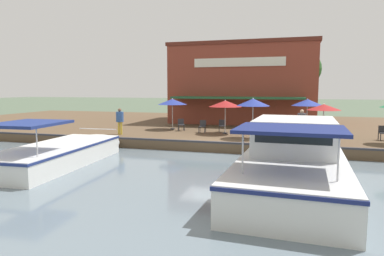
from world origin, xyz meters
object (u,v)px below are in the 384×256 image
(waterfront_restaurant, at_px, (245,84))
(patio_umbrella_near_quay_edge, at_px, (324,107))
(patio_umbrella_mid_patio_left, at_px, (307,102))
(motorboat_distant_upstream, at_px, (293,161))
(person_near_entrance, at_px, (120,118))
(patio_umbrella_far_corner, at_px, (253,102))
(patio_umbrella_back_row, at_px, (172,102))
(cafe_chair_mid_patio, at_px, (181,124))
(cafe_chair_back_row_seat, at_px, (203,126))
(patio_umbrella_by_entrance, at_px, (225,104))
(cafe_chair_far_corner_seat, at_px, (222,125))
(tree_upstream_bank, at_px, (302,70))
(cafe_chair_facing_river, at_px, (383,132))
(motorboat_mid_row, at_px, (66,151))
(person_mid_patio, at_px, (302,120))

(waterfront_restaurant, distance_m, patio_umbrella_near_quay_edge, 13.29)
(patio_umbrella_mid_patio_left, bearing_deg, motorboat_distant_upstream, -4.25)
(person_near_entrance, distance_m, motorboat_distant_upstream, 13.19)
(patio_umbrella_far_corner, xyz_separation_m, patio_umbrella_back_row, (-3.00, -6.27, -0.14))
(waterfront_restaurant, relative_size, cafe_chair_mid_patio, 14.74)
(patio_umbrella_mid_patio_left, xyz_separation_m, patio_umbrella_near_quay_edge, (3.79, 0.73, -0.12))
(patio_umbrella_near_quay_edge, height_order, motorboat_distant_upstream, patio_umbrella_near_quay_edge)
(patio_umbrella_far_corner, distance_m, cafe_chair_back_row_seat, 4.36)
(cafe_chair_mid_patio, bearing_deg, patio_umbrella_by_entrance, 78.60)
(waterfront_restaurant, distance_m, cafe_chair_mid_patio, 9.82)
(patio_umbrella_by_entrance, height_order, cafe_chair_mid_patio, patio_umbrella_by_entrance)
(cafe_chair_far_corner_seat, xyz_separation_m, tree_upstream_bank, (-14.22, 5.46, 4.47))
(patio_umbrella_near_quay_edge, relative_size, cafe_chair_facing_river, 2.59)
(patio_umbrella_mid_patio_left, relative_size, patio_umbrella_back_row, 1.03)
(person_near_entrance, xyz_separation_m, tree_upstream_bank, (-17.49, 11.63, 3.86))
(waterfront_restaurant, distance_m, patio_umbrella_back_row, 9.24)
(waterfront_restaurant, distance_m, motorboat_distant_upstream, 19.88)
(patio_umbrella_back_row, relative_size, motorboat_mid_row, 0.26)
(patio_umbrella_mid_patio_left, distance_m, motorboat_mid_row, 15.35)
(patio_umbrella_back_row, bearing_deg, patio_umbrella_near_quay_edge, 70.11)
(waterfront_restaurant, relative_size, patio_umbrella_back_row, 5.45)
(motorboat_distant_upstream, bearing_deg, cafe_chair_far_corner_seat, -155.47)
(cafe_chair_far_corner_seat, bearing_deg, person_near_entrance, -62.08)
(patio_umbrella_near_quay_edge, xyz_separation_m, cafe_chair_back_row_seat, (-2.43, -7.58, -1.51))
(patio_umbrella_near_quay_edge, distance_m, patio_umbrella_back_row, 10.89)
(patio_umbrella_by_entrance, bearing_deg, patio_umbrella_back_row, -107.39)
(motorboat_distant_upstream, bearing_deg, patio_umbrella_mid_patio_left, 175.75)
(person_near_entrance, bearing_deg, motorboat_distant_upstream, 56.53)
(person_mid_patio, bearing_deg, motorboat_distant_upstream, -2.84)
(motorboat_mid_row, bearing_deg, cafe_chair_facing_river, 118.11)
(person_mid_patio, height_order, person_near_entrance, person_mid_patio)
(patio_umbrella_near_quay_edge, height_order, cafe_chair_far_corner_seat, patio_umbrella_near_quay_edge)
(person_mid_patio, distance_m, tree_upstream_bank, 16.19)
(patio_umbrella_far_corner, bearing_deg, patio_umbrella_by_entrance, -129.42)
(person_mid_patio, bearing_deg, patio_umbrella_by_entrance, -98.21)
(motorboat_mid_row, bearing_deg, patio_umbrella_far_corner, 130.63)
(patio_umbrella_back_row, distance_m, person_near_entrance, 4.54)
(cafe_chair_facing_river, xyz_separation_m, motorboat_mid_row, (8.33, -15.59, -0.45))
(patio_umbrella_back_row, xyz_separation_m, cafe_chair_far_corner_seat, (0.52, 3.87, -1.57))
(cafe_chair_mid_patio, xyz_separation_m, person_near_entrance, (3.14, -3.20, 0.61))
(person_mid_patio, bearing_deg, patio_umbrella_far_corner, -71.35)
(waterfront_restaurant, xyz_separation_m, patio_umbrella_near_quay_edge, (11.78, 5.98, -1.48))
(patio_umbrella_by_entrance, relative_size, cafe_chair_far_corner_seat, 2.67)
(motorboat_distant_upstream, bearing_deg, motorboat_mid_row, -95.72)
(motorboat_distant_upstream, bearing_deg, patio_umbrella_back_row, -141.87)
(cafe_chair_far_corner_seat, xyz_separation_m, cafe_chair_mid_patio, (0.13, -2.97, 0.00))
(waterfront_restaurant, height_order, cafe_chair_facing_river, waterfront_restaurant)
(patio_umbrella_near_quay_edge, distance_m, cafe_chair_mid_patio, 9.94)
(patio_umbrella_near_quay_edge, relative_size, cafe_chair_mid_patio, 2.59)
(patio_umbrella_mid_patio_left, xyz_separation_m, person_mid_patio, (2.11, -0.38, -1.00))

